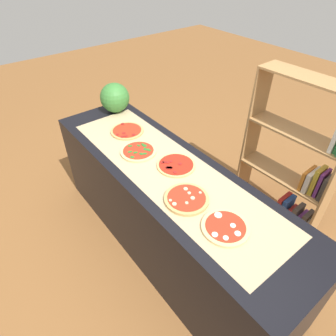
{
  "coord_description": "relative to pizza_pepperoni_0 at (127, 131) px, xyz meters",
  "views": [
    {
      "loc": [
        1.33,
        -1.04,
        2.26
      ],
      "look_at": [
        0.0,
        0.0,
        0.91
      ],
      "focal_mm": 31.27,
      "sensor_mm": 36.0,
      "label": 1
    }
  ],
  "objects": [
    {
      "name": "watermelon",
      "position": [
        -0.4,
        0.13,
        0.13
      ],
      "size": [
        0.28,
        0.28,
        0.28
      ],
      "primitive_type": "sphere",
      "color": "#387A33",
      "rests_on": "counter"
    },
    {
      "name": "bookshelf",
      "position": [
        1.1,
        1.07,
        -0.3
      ],
      "size": [
        0.86,
        0.26,
        1.43
      ],
      "color": "#A87A47",
      "rests_on": "ground_plane"
    },
    {
      "name": "pizza_pepperoni_2",
      "position": [
        0.64,
        0.03,
        -0.0
      ],
      "size": [
        0.29,
        0.29,
        0.02
      ],
      "color": "#DBB26B",
      "rests_on": "parchment_paper"
    },
    {
      "name": "pizza_mushroom_3",
      "position": [
        0.97,
        -0.14,
        0.0
      ],
      "size": [
        0.3,
        0.3,
        0.03
      ],
      "color": "tan",
      "rests_on": "parchment_paper"
    },
    {
      "name": "counter",
      "position": [
        0.65,
        -0.05,
        -0.45
      ],
      "size": [
        2.46,
        0.71,
        0.89
      ],
      "primitive_type": "cube",
      "color": "black",
      "rests_on": "ground_plane"
    },
    {
      "name": "pizza_spinach_1",
      "position": [
        0.32,
        -0.09,
        0.0
      ],
      "size": [
        0.29,
        0.29,
        0.03
      ],
      "color": "#E5C17F",
      "rests_on": "parchment_paper"
    },
    {
      "name": "pizza_mozzarella_4",
      "position": [
        1.29,
        -0.12,
        0.0
      ],
      "size": [
        0.29,
        0.29,
        0.03
      ],
      "color": "#E5C17F",
      "rests_on": "parchment_paper"
    },
    {
      "name": "pizza_pepperoni_0",
      "position": [
        0.0,
        0.0,
        0.0
      ],
      "size": [
        0.29,
        0.29,
        0.02
      ],
      "color": "tan",
      "rests_on": "parchment_paper"
    },
    {
      "name": "parchment_paper",
      "position": [
        0.65,
        -0.05,
        -0.01
      ],
      "size": [
        2.01,
        0.56,
        0.0
      ],
      "primitive_type": "cube",
      "color": "tan",
      "rests_on": "counter"
    },
    {
      "name": "ground_plane",
      "position": [
        0.65,
        -0.05,
        -0.9
      ],
      "size": [
        12.0,
        12.0,
        0.0
      ],
      "primitive_type": "plane",
      "color": "brown"
    }
  ]
}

